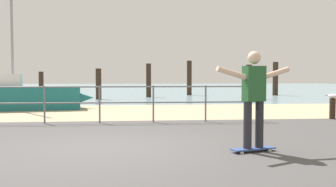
% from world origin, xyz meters
% --- Properties ---
extents(ground_plane, '(24.00, 10.00, 0.04)m').
position_xyz_m(ground_plane, '(0.00, -1.00, 0.00)').
color(ground_plane, '#474444').
rests_on(ground_plane, ground).
extents(beach_strip, '(24.00, 6.00, 0.04)m').
position_xyz_m(beach_strip, '(0.00, 7.00, 0.00)').
color(beach_strip, tan).
rests_on(beach_strip, ground).
extents(sea_surface, '(72.00, 50.00, 0.04)m').
position_xyz_m(sea_surface, '(0.00, 35.00, 0.00)').
color(sea_surface, '#75939E').
rests_on(sea_surface, ground).
extents(railing_fence, '(10.47, 0.05, 1.05)m').
position_xyz_m(railing_fence, '(-1.29, 3.60, 0.69)').
color(railing_fence, slate).
rests_on(railing_fence, ground).
extents(sailboat, '(5.06, 2.05, 5.13)m').
position_xyz_m(sailboat, '(-3.74, 8.07, 0.52)').
color(sailboat, '#19666B').
rests_on(sailboat, ground).
extents(skateboard, '(0.82, 0.42, 0.08)m').
position_xyz_m(skateboard, '(2.41, -0.68, 0.07)').
color(skateboard, '#334C8C').
rests_on(skateboard, ground).
extents(skateboarder, '(1.41, 0.50, 1.65)m').
position_xyz_m(skateboarder, '(2.41, -0.68, 1.02)').
color(skateboarder, '#26262B').
rests_on(skateboarder, skateboard).
extents(bollard_short, '(0.18, 0.18, 0.64)m').
position_xyz_m(bollard_short, '(6.39, 3.89, 0.32)').
color(bollard_short, '#332319').
rests_on(bollard_short, ground).
extents(seagull, '(0.30, 0.44, 0.18)m').
position_xyz_m(seagull, '(6.40, 3.88, 0.72)').
color(seagull, white).
rests_on(seagull, bollard_short).
extents(groyne_post_0, '(0.25, 0.25, 1.56)m').
position_xyz_m(groyne_post_0, '(-4.43, 13.47, 0.78)').
color(groyne_post_0, '#332319').
rests_on(groyne_post_0, ground).
extents(groyne_post_1, '(0.32, 0.32, 1.75)m').
position_xyz_m(groyne_post_1, '(-1.52, 14.46, 0.88)').
color(groyne_post_1, '#332319').
rests_on(groyne_post_1, ground).
extents(groyne_post_2, '(0.31, 0.31, 2.11)m').
position_xyz_m(groyne_post_2, '(1.39, 16.44, 1.05)').
color(groyne_post_2, '#332319').
rests_on(groyne_post_2, ground).
extents(groyne_post_3, '(0.34, 0.34, 2.39)m').
position_xyz_m(groyne_post_3, '(4.30, 18.68, 1.20)').
color(groyne_post_3, '#332319').
rests_on(groyne_post_3, ground).
extents(groyne_post_4, '(0.35, 0.35, 2.00)m').
position_xyz_m(groyne_post_4, '(7.21, 14.59, 1.00)').
color(groyne_post_4, '#332319').
rests_on(groyne_post_4, ground).
extents(groyne_post_5, '(0.37, 0.37, 2.29)m').
position_xyz_m(groyne_post_5, '(10.12, 17.86, 1.15)').
color(groyne_post_5, '#332319').
rests_on(groyne_post_5, ground).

